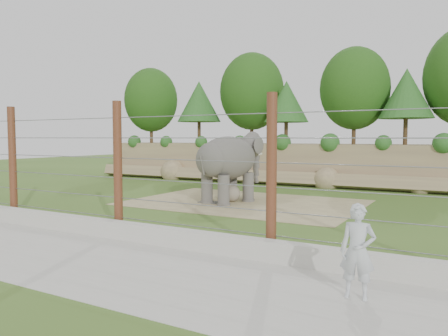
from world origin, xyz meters
The scene contains 10 objects.
ground centered at (0.00, 0.00, 0.00)m, with size 90.00×90.00×0.00m, color #436624.
back_embankment centered at (0.59, 12.68, 3.97)m, with size 30.00×5.52×8.77m.
dirt_patch centered at (0.50, 3.00, 0.01)m, with size 10.00×7.00×0.02m, color #96855B.
drain_grate centered at (-0.80, 2.18, 0.04)m, with size 1.00×0.60×0.03m, color #262628.
elephant centered at (-0.19, 2.68, 1.55)m, with size 1.64×3.83×3.10m, color #58554E, non-canonical shape.
stone_ball centered at (-0.10, 2.88, 0.40)m, with size 0.76×0.76×0.76m, color gray.
retaining_wall centered at (0.00, -5.00, 0.25)m, with size 26.00×0.35×0.50m, color beige.
walkway centered at (0.00, -7.00, 0.01)m, with size 26.00×4.00×0.01m, color beige.
barrier_fence centered at (0.00, -4.50, 2.00)m, with size 20.26×0.26×4.00m.
zookeeper centered at (7.51, -6.42, 0.87)m, with size 0.63×0.41×1.72m, color silver.
Camera 1 is at (9.20, -14.32, 2.91)m, focal length 35.00 mm.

